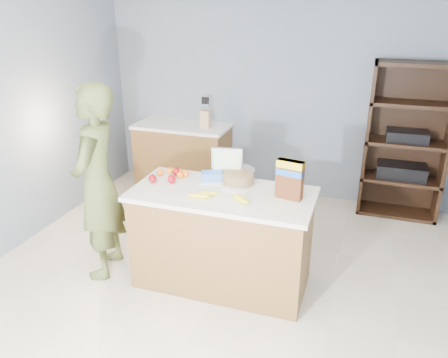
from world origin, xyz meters
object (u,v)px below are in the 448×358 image
(person, at_px, (98,184))
(cereal_box, at_px, (290,177))
(counter_peninsula, at_px, (222,242))
(shelving_unit, at_px, (405,144))
(tv, at_px, (227,161))

(person, distance_m, cereal_box, 1.70)
(counter_peninsula, bearing_deg, cereal_box, 5.58)
(counter_peninsula, height_order, cereal_box, cereal_box)
(shelving_unit, bearing_deg, tv, -133.23)
(tv, distance_m, cereal_box, 0.68)
(shelving_unit, relative_size, tv, 6.38)
(person, distance_m, tv, 1.17)
(shelving_unit, bearing_deg, person, -140.30)
(shelving_unit, bearing_deg, counter_peninsula, -127.11)
(shelving_unit, distance_m, person, 3.47)
(shelving_unit, height_order, tv, shelving_unit)
(shelving_unit, xyz_separation_m, cereal_box, (-0.99, -1.99, 0.23))
(counter_peninsula, height_order, shelving_unit, shelving_unit)
(person, bearing_deg, shelving_unit, 116.64)
(counter_peninsula, relative_size, person, 0.87)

